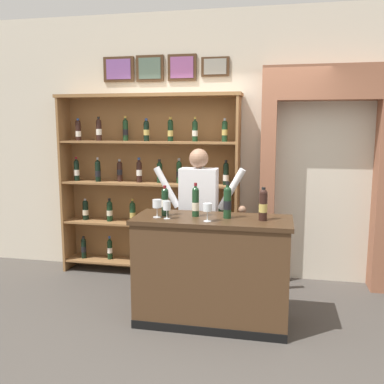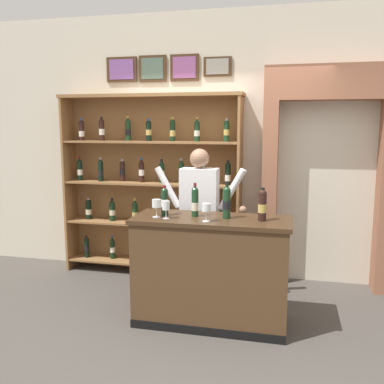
{
  "view_description": "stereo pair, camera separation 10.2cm",
  "coord_description": "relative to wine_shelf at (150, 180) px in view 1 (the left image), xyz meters",
  "views": [
    {
      "loc": [
        0.73,
        -3.82,
        1.88
      ],
      "look_at": [
        -0.1,
        0.22,
        1.23
      ],
      "focal_mm": 39.82,
      "sensor_mm": 36.0,
      "label": 1
    },
    {
      "loc": [
        0.83,
        -3.8,
        1.88
      ],
      "look_at": [
        -0.1,
        0.22,
        1.23
      ],
      "focal_mm": 39.82,
      "sensor_mm": 36.0,
      "label": 2
    }
  ],
  "objects": [
    {
      "name": "wine_glass_left",
      "position": [
        0.97,
        -1.39,
        -0.05
      ],
      "size": [
        0.08,
        0.08,
        0.16
      ],
      "color": "silver",
      "rests_on": "tasting_counter"
    },
    {
      "name": "wine_shelf",
      "position": [
        0.0,
        0.0,
        0.0
      ],
      "size": [
        2.28,
        0.35,
        2.24
      ],
      "color": "olive",
      "rests_on": "ground"
    },
    {
      "name": "tasting_bottle_rosso",
      "position": [
        1.13,
        -1.22,
        -0.01
      ],
      "size": [
        0.07,
        0.07,
        0.34
      ],
      "color": "#19381E",
      "rests_on": "tasting_counter"
    },
    {
      "name": "tasting_counter",
      "position": [
        0.99,
        -1.23,
        -0.68
      ],
      "size": [
        1.47,
        0.59,
        1.03
      ],
      "color": "#4C331E",
      "rests_on": "ground"
    },
    {
      "name": "tasting_bottle_brunello",
      "position": [
        0.53,
        -1.22,
        -0.03
      ],
      "size": [
        0.07,
        0.07,
        0.29
      ],
      "color": "black",
      "rests_on": "tasting_counter"
    },
    {
      "name": "tasting_bottle_vin_santo",
      "position": [
        0.82,
        -1.2,
        -0.02
      ],
      "size": [
        0.07,
        0.07,
        0.32
      ],
      "color": "#19381E",
      "rests_on": "tasting_counter"
    },
    {
      "name": "archway_doorway",
      "position": [
        2.09,
        0.09,
        0.27
      ],
      "size": [
        1.44,
        0.45,
        2.53
      ],
      "color": "#935B42",
      "rests_on": "ground"
    },
    {
      "name": "wine_glass_spare",
      "position": [
        0.59,
        -1.35,
        -0.05
      ],
      "size": [
        0.07,
        0.07,
        0.17
      ],
      "color": "silver",
      "rests_on": "tasting_counter"
    },
    {
      "name": "tasting_bottle_grappa",
      "position": [
        1.45,
        -1.24,
        -0.02
      ],
      "size": [
        0.08,
        0.08,
        0.3
      ],
      "color": "black",
      "rests_on": "tasting_counter"
    },
    {
      "name": "wine_glass_right",
      "position": [
        0.48,
        -1.32,
        -0.05
      ],
      "size": [
        0.08,
        0.08,
        0.17
      ],
      "color": "silver",
      "rests_on": "tasting_counter"
    },
    {
      "name": "back_wall",
      "position": [
        0.85,
        0.22,
        0.42
      ],
      "size": [
        12.0,
        0.19,
        3.22
      ],
      "color": "beige",
      "rests_on": "ground"
    },
    {
      "name": "shopkeeper",
      "position": [
        0.76,
        -0.68,
        -0.19
      ],
      "size": [
        1.01,
        0.22,
        1.63
      ],
      "color": "#2D3347",
      "rests_on": "ground"
    },
    {
      "name": "ground_plane",
      "position": [
        0.85,
        -1.23,
        -1.2
      ],
      "size": [
        14.0,
        14.0,
        0.02
      ],
      "primitive_type": "cube",
      "color": "#47423D"
    }
  ]
}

